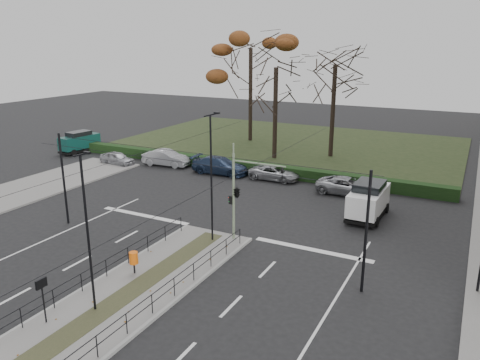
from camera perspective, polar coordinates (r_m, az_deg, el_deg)
The scene contains 21 objects.
ground at distance 25.46m, azimuth -8.41°, elevation -10.35°, with size 140.00×140.00×0.00m, color black.
median_island at distance 23.69m, azimuth -11.99°, elevation -12.52°, with size 4.40×15.00×0.14m, color slate.
park at distance 55.15m, azimuth 5.89°, elevation 4.45°, with size 38.00×26.00×0.10m, color #233018.
hedge at distance 43.16m, azimuth -0.64°, elevation 1.79°, with size 38.00×1.00×1.00m, color black.
median_railing at distance 23.20m, azimuth -12.28°, elevation -10.65°, with size 4.14×13.24×0.92m.
catenary at distance 25.37m, azimuth -6.61°, elevation -2.00°, with size 20.00×34.00×6.00m.
traffic_light at distance 26.99m, azimuth -0.22°, elevation -1.33°, with size 3.56×1.99×5.20m.
litter_bin at distance 24.45m, azimuth -12.83°, elevation -9.28°, with size 0.45×0.45×1.14m.
info_panel at distance 21.25m, azimuth -23.01°, elevation -12.07°, with size 0.11×0.52×2.01m.
streetlamp_median_near at distance 20.61m, azimuth -18.05°, elevation -6.13°, with size 0.60×0.12×7.14m.
streetlamp_median_far at distance 26.72m, azimuth -3.48°, elevation 0.35°, with size 0.64×0.13×7.61m.
parked_car_first at distance 46.84m, azimuth -14.74°, elevation 2.58°, with size 1.49×3.70×1.26m, color #98999F.
parked_car_second at distance 45.44m, azimuth -8.98°, elevation 2.68°, with size 1.62×4.64×1.53m, color #98999F.
parked_car_third at distance 42.16m, azimuth -2.44°, elevation 1.79°, with size 2.13×5.25×1.52m, color #202F4B.
parked_car_fourth at distance 40.39m, azimuth 4.20°, elevation 0.88°, with size 2.03×4.39×1.22m, color #98999F.
white_van at distance 32.60m, azimuth 15.40°, elevation -2.26°, with size 2.21×4.69×2.47m.
green_van at distance 53.22m, azimuth -18.98°, elevation 4.47°, with size 2.24×4.61×2.29m.
rust_tree at distance 55.47m, azimuth 1.32°, elevation 15.78°, with size 8.71×8.71×14.09m.
bare_tree_center at distance 48.25m, azimuth 11.51°, elevation 12.84°, with size 6.70×6.70×12.28m.
bare_tree_near at distance 46.70m, azimuth 4.41°, elevation 12.72°, with size 6.04×6.04×11.95m.
parked_car_fifth at distance 37.35m, azimuth 12.93°, elevation -0.71°, with size 2.20×4.77×1.33m, color #98999F.
Camera 1 is at (13.54, -18.31, 11.38)m, focal length 35.00 mm.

